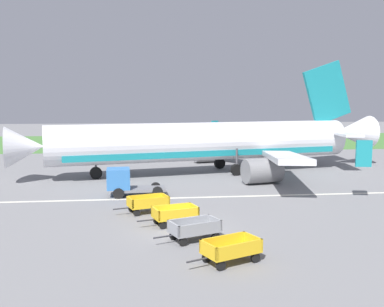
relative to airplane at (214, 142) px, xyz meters
name	(u,v)px	position (x,y,z in m)	size (l,w,h in m)	color
ground_plane	(183,229)	(-4.86, -18.90, -3.05)	(220.00, 220.00, 0.00)	slate
grass_strip	(155,142)	(-4.86, 31.95, -3.02)	(220.00, 28.00, 0.06)	#477A38
apron_stripe	(173,198)	(-4.86, -10.98, -3.05)	(120.00, 0.36, 0.01)	silver
airplane	(214,142)	(0.00, 0.00, 0.00)	(37.46, 30.27, 11.34)	silver
baggage_cart_nearest	(231,249)	(-3.23, -24.30, -2.45)	(3.54, 2.30, 1.07)	gold
baggage_cart_second_in_row	(194,229)	(-4.48, -20.97, -2.45)	(3.58, 2.19, 1.07)	gray
baggage_cart_third_in_row	(175,215)	(-5.26, -17.98, -2.45)	(3.62, 2.04, 1.07)	gold
baggage_cart_fourth_in_row	(148,203)	(-6.78, -15.01, -2.45)	(3.61, 2.08, 1.07)	gold
service_truck_beside_carts	(125,182)	(-8.41, -9.84, -1.95)	(4.46, 2.18, 2.10)	slate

